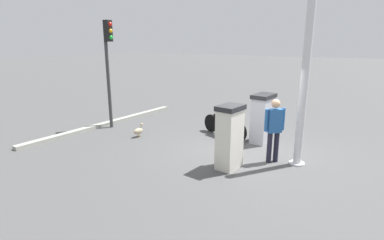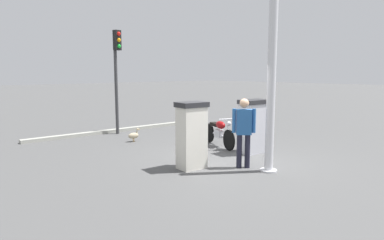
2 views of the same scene
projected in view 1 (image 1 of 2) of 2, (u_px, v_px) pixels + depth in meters
name	position (u px, v px, depth m)	size (l,w,h in m)	color
ground_plane	(248.00, 153.00, 8.62)	(120.00, 120.00, 0.00)	#4C4C4C
fuel_pump_near	(262.00, 118.00, 9.42)	(0.64, 0.88, 1.55)	silver
fuel_pump_far	(229.00, 137.00, 7.44)	(0.60, 0.76, 1.63)	silver
motorcycle_near_pump	(225.00, 123.00, 10.05)	(1.87, 0.84, 0.95)	black
attendant_person	(274.00, 126.00, 7.78)	(0.46, 0.47, 1.70)	#1E1E2D
wandering_duck	(139.00, 131.00, 10.07)	(0.22, 0.45, 0.45)	tan
roadside_traffic_light	(108.00, 56.00, 10.59)	(0.39, 0.26, 3.84)	#38383A
canopy_support_pole	(304.00, 89.00, 7.38)	(0.40, 0.40, 4.12)	silver
road_edge_kerb	(108.00, 123.00, 11.57)	(0.61, 6.92, 0.12)	#9E9E93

